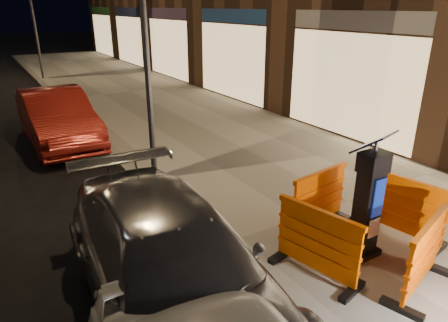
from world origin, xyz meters
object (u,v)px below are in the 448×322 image
parking_kiosk (368,200)px  barrier_front (424,256)px  barrier_kerbside (317,243)px  barrier_bldgside (405,208)px  car_red (61,143)px  car_silver (175,311)px  barrier_back (319,199)px

parking_kiosk → barrier_front: parking_kiosk is taller
parking_kiosk → barrier_kerbside: bearing=168.8°
parking_kiosk → barrier_bldgside: bearing=-11.2°
parking_kiosk → barrier_kerbside: 1.03m
barrier_bldgside → car_red: bearing=14.8°
car_silver → barrier_kerbside: bearing=-10.8°
barrier_back → car_silver: 2.98m
parking_kiosk → barrier_front: bearing=-101.2°
barrier_kerbside → barrier_bldgside: bearing=-103.2°
barrier_kerbside → barrier_bldgside: (1.90, 0.00, 0.00)m
barrier_back → barrier_front: bearing=-98.2°
barrier_back → barrier_kerbside: (-0.95, -0.95, 0.00)m
barrier_back → car_silver: barrier_back is taller
barrier_back → car_silver: size_ratio=0.27×
barrier_front → car_silver: barrier_front is taller
barrier_back → parking_kiosk: bearing=-98.2°
barrier_front → car_silver: size_ratio=0.27×
barrier_kerbside → car_silver: barrier_kerbside is taller
barrier_kerbside → car_red: size_ratio=0.29×
barrier_kerbside → car_silver: bearing=62.0°
parking_kiosk → car_silver: (-2.87, 0.51, -1.06)m
barrier_front → car_red: size_ratio=0.29×
barrier_front → barrier_bldgside: (0.95, 0.95, 0.00)m
parking_kiosk → barrier_front: size_ratio=1.40×
barrier_kerbside → barrier_bldgside: size_ratio=1.00×
barrier_front → barrier_kerbside: (-0.95, 0.95, 0.00)m
barrier_front → barrier_bldgside: 1.34m
barrier_front → barrier_back: same height
parking_kiosk → barrier_front: 1.03m
barrier_front → barrier_bldgside: size_ratio=1.00×
parking_kiosk → barrier_back: 1.03m
barrier_front → barrier_kerbside: 1.34m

